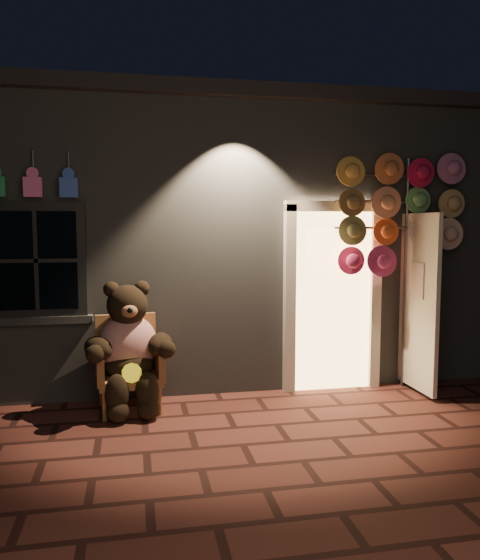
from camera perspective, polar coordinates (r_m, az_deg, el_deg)
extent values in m
plane|color=#5A2922|center=(4.98, 0.33, -16.85)|extent=(60.00, 60.00, 0.00)
cube|color=slate|center=(8.56, -4.97, 3.92)|extent=(7.00, 5.00, 3.30)
cube|color=black|center=(8.68, -5.07, 15.41)|extent=(7.30, 5.30, 0.16)
cube|color=black|center=(6.06, -20.45, 1.93)|extent=(1.00, 0.10, 1.20)
cube|color=black|center=(6.03, -20.50, 1.91)|extent=(0.82, 0.06, 1.02)
cube|color=slate|center=(6.13, -20.25, -3.95)|extent=(1.10, 0.14, 0.08)
cube|color=#FBC571|center=(6.46, 9.53, -2.04)|extent=(0.92, 0.10, 2.10)
cube|color=beige|center=(6.26, 5.19, -2.23)|extent=(0.12, 0.12, 2.20)
cube|color=beige|center=(6.62, 13.87, -1.94)|extent=(0.12, 0.12, 2.20)
cube|color=beige|center=(6.37, 9.82, 7.59)|extent=(1.16, 0.12, 0.12)
cube|color=beige|center=(6.50, 18.18, -2.20)|extent=(0.05, 0.80, 2.00)
cube|color=pink|center=(5.99, -20.83, 9.06)|extent=(0.18, 0.07, 0.20)
cylinder|color=#59595E|center=(6.07, -20.82, 11.39)|extent=(0.02, 0.02, 0.25)
cube|color=#3352B5|center=(5.94, -17.46, 9.20)|extent=(0.18, 0.07, 0.20)
cylinder|color=#59595E|center=(6.02, -17.46, 11.54)|extent=(0.02, 0.02, 0.25)
cube|color=#956339|center=(5.85, -11.50, -10.04)|extent=(0.70, 0.66, 0.09)
cube|color=#956339|center=(6.04, -11.83, -6.46)|extent=(0.64, 0.14, 0.63)
cube|color=#956339|center=(5.76, -14.50, -8.48)|extent=(0.13, 0.55, 0.36)
cube|color=#956339|center=(5.82, -8.56, -8.22)|extent=(0.13, 0.55, 0.36)
cylinder|color=#956339|center=(5.64, -13.99, -12.71)|extent=(0.05, 0.05, 0.29)
cylinder|color=#956339|center=(5.70, -8.40, -12.42)|extent=(0.05, 0.05, 0.29)
cylinder|color=#956339|center=(6.12, -14.29, -11.23)|extent=(0.05, 0.05, 0.29)
cylinder|color=#956339|center=(6.17, -9.16, -10.99)|extent=(0.05, 0.05, 0.29)
ellipsoid|color=#B31F13|center=(5.81, -11.66, -6.66)|extent=(0.67, 0.56, 0.65)
ellipsoid|color=black|center=(5.78, -11.55, -8.65)|extent=(0.55, 0.48, 0.30)
sphere|color=black|center=(5.69, -11.70, -2.57)|extent=(0.46, 0.46, 0.42)
sphere|color=black|center=(5.68, -13.30, -0.96)|extent=(0.16, 0.16, 0.16)
sphere|color=black|center=(5.71, -10.23, -0.86)|extent=(0.16, 0.16, 0.16)
ellipsoid|color=#976244|center=(5.51, -11.49, -3.22)|extent=(0.17, 0.13, 0.13)
ellipsoid|color=black|center=(5.59, -14.61, -6.93)|extent=(0.40, 0.48, 0.24)
ellipsoid|color=black|center=(5.65, -8.33, -6.67)|extent=(0.33, 0.47, 0.24)
ellipsoid|color=black|center=(5.57, -12.72, -11.55)|extent=(0.24, 0.24, 0.40)
ellipsoid|color=black|center=(5.60, -9.71, -11.40)|extent=(0.24, 0.24, 0.40)
sphere|color=black|center=(5.57, -12.63, -13.32)|extent=(0.22, 0.22, 0.22)
sphere|color=black|center=(5.60, -9.60, -13.16)|extent=(0.22, 0.22, 0.22)
cylinder|color=yellow|center=(5.53, -11.25, -9.51)|extent=(0.21, 0.10, 0.19)
cylinder|color=#59595E|center=(6.70, 16.89, 0.57)|extent=(0.04, 0.04, 2.68)
cylinder|color=#59595E|center=(6.54, 14.92, 10.52)|extent=(1.19, 0.03, 0.03)
cylinder|color=#59595E|center=(6.53, 14.85, 7.92)|extent=(1.19, 0.03, 0.03)
cylinder|color=#59595E|center=(6.52, 14.78, 5.30)|extent=(1.19, 0.03, 0.03)
cylinder|color=gold|center=(6.32, 11.63, 11.23)|extent=(0.34, 0.11, 0.34)
cylinder|color=#C26A39|center=(6.46, 15.05, 11.03)|extent=(0.34, 0.11, 0.34)
cylinder|color=#BE143B|center=(6.61, 18.32, 10.81)|extent=(0.34, 0.11, 0.34)
cylinder|color=#C26C9A|center=(6.86, 21.01, 10.52)|extent=(0.34, 0.11, 0.34)
cylinder|color=brown|center=(6.27, 11.68, 8.09)|extent=(0.34, 0.11, 0.34)
cylinder|color=#F19465|center=(6.40, 15.09, 7.96)|extent=(0.34, 0.11, 0.34)
cylinder|color=#6AAD5F|center=(6.64, 17.97, 7.79)|extent=(0.34, 0.11, 0.34)
cylinder|color=tan|center=(6.82, 21.04, 7.62)|extent=(0.34, 0.11, 0.34)
cylinder|color=olive|center=(6.24, 11.72, 4.90)|extent=(0.34, 0.11, 0.34)
cylinder|color=#DD5828|center=(6.45, 14.78, 4.86)|extent=(0.34, 0.11, 0.34)
cylinder|color=beige|center=(6.61, 18.00, 4.78)|extent=(0.34, 0.11, 0.34)
cylinder|color=#FBB79E|center=(6.79, 21.07, 4.70)|extent=(0.34, 0.11, 0.34)
cylinder|color=#CC2E63|center=(6.30, 11.45, 1.75)|extent=(0.34, 0.11, 0.34)
cylinder|color=#C33A7A|center=(6.44, 14.82, 1.76)|extent=(0.34, 0.11, 0.34)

